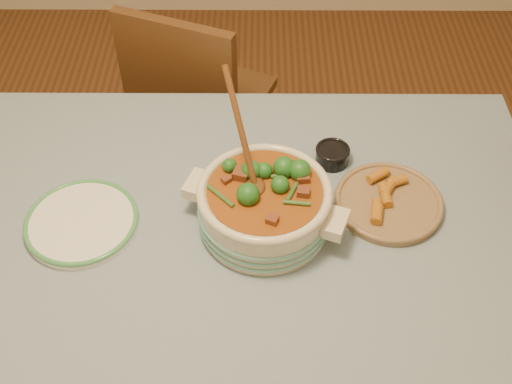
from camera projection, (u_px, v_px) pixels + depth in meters
floor at (225, 378)px, 2.11m from camera, size 4.50×4.50×0.00m
dining_table at (215, 255)px, 1.63m from camera, size 1.68×1.08×0.76m
stew_casserole at (264, 203)px, 1.52m from camera, size 0.40×0.40×0.38m
white_plate at (82, 222)px, 1.57m from camera, size 0.29×0.29×0.02m
condiment_bowl at (332, 154)px, 1.71m from camera, size 0.10×0.10×0.05m
fried_plate at (389, 201)px, 1.61m from camera, size 0.35×0.35×0.05m
chair_far at (195, 100)px, 2.30m from camera, size 0.54×0.54×0.89m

